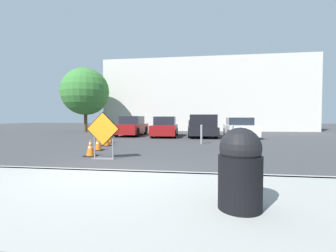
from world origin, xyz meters
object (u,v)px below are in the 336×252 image
Objects in this scene: traffic_cone_nearest at (90,148)px; traffic_cone_second at (98,143)px; traffic_cone_fourth at (109,137)px; bollard_second at (233,134)px; road_closed_sign at (103,133)px; traffic_cone_third at (106,138)px; pickup_truck at (202,127)px; parked_car_third at (239,128)px; parked_car_second at (165,127)px; trash_bin at (240,168)px; parked_car_nearest at (132,127)px; bollard_nearest at (201,134)px.

traffic_cone_nearest is 1.03× the size of traffic_cone_second.
traffic_cone_fourth is 0.68× the size of bollard_second.
road_closed_sign reaches higher than traffic_cone_fourth.
pickup_truck is at bearing 53.61° from traffic_cone_third.
road_closed_sign reaches higher than parked_car_third.
parked_car_second is at bearing 72.13° from traffic_cone_third.
trash_bin is at bearing -47.21° from road_closed_sign.
traffic_cone_second is 7.88m from parked_car_second.
parked_car_third is (2.69, -0.03, -0.07)m from pickup_truck.
trash_bin reaches higher than bollard_second.
traffic_cone_fourth is 7.22m from pickup_truck.
road_closed_sign is 1.55× the size of bollard_second.
pickup_truck is at bearing 60.84° from traffic_cone_second.
parked_car_second is 0.93× the size of parked_car_third.
parked_car_nearest reaches higher than traffic_cone_nearest.
traffic_cone_second is 2.92m from traffic_cone_fourth.
parked_car_third reaches higher than traffic_cone_fourth.
traffic_cone_fourth is 5.37m from parked_car_nearest.
parked_car_third is at bearing 47.99° from traffic_cone_second.
parked_car_nearest is at bearing 143.25° from bollard_second.
pickup_truck is at bearing 71.18° from road_closed_sign.
traffic_cone_second is 0.89× the size of traffic_cone_fourth.
trash_bin is 8.94m from bollard_second.
parked_car_third is at bearing 177.35° from parked_car_nearest.
traffic_cone_fourth reaches higher than traffic_cone_second.
traffic_cone_second is 6.65m from bollard_second.
traffic_cone_nearest is 10.20m from pickup_truck.
pickup_truck is (4.71, 6.39, 0.34)m from traffic_cone_third.
traffic_cone_fourth is at bearing 42.40° from pickup_truck.
pickup_truck is 13.78m from trash_bin.
trash_bin is (4.71, -5.85, 0.38)m from traffic_cone_second.
bollard_second is (5.54, 4.44, 0.22)m from traffic_cone_nearest.
traffic_cone_second is 0.57× the size of trash_bin.
parked_car_third is (8.13, -0.29, -0.05)m from parked_car_nearest.
trash_bin reaches higher than traffic_cone_nearest.
traffic_cone_second is 0.79× the size of traffic_cone_third.
parked_car_third is at bearing 54.17° from traffic_cone_nearest.
pickup_truck is at bearing 44.86° from traffic_cone_fourth.
road_closed_sign is 6.92m from bollard_second.
parked_car_third reaches higher than traffic_cone_second.
bollard_nearest is at bearing 1.93° from traffic_cone_fourth.
trash_bin is at bearing -87.51° from bollard_nearest.
traffic_cone_fourth is 0.15× the size of parked_car_third.
traffic_cone_third is 4.85m from bollard_nearest.
bollard_nearest reaches higher than traffic_cone_nearest.
traffic_cone_third is (-0.29, 1.54, 0.08)m from traffic_cone_second.
traffic_cone_nearest is 0.14× the size of parked_car_third.
traffic_cone_second is 7.52m from trash_bin.
parked_car_nearest is 4.35× the size of bollard_second.
traffic_cone_third is at bearing 100.56° from traffic_cone_second.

